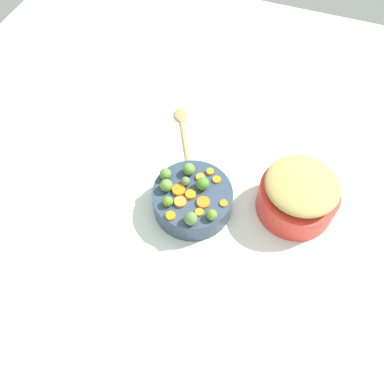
# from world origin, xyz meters

# --- Properties ---
(tabletop) EXTENTS (2.40, 2.40, 0.02)m
(tabletop) POSITION_xyz_m (0.00, 0.00, 0.01)
(tabletop) COLOR silver
(tabletop) RESTS_ON ground
(serving_bowl_carrots) EXTENTS (0.25, 0.25, 0.08)m
(serving_bowl_carrots) POSITION_xyz_m (0.00, -0.04, 0.06)
(serving_bowl_carrots) COLOR #2D3D52
(serving_bowl_carrots) RESTS_ON tabletop
(metal_pot) EXTENTS (0.25, 0.25, 0.10)m
(metal_pot) POSITION_xyz_m (-0.11, 0.27, 0.07)
(metal_pot) COLOR red
(metal_pot) RESTS_ON tabletop
(stuffing_mound) EXTENTS (0.23, 0.23, 0.06)m
(stuffing_mound) POSITION_xyz_m (-0.11, 0.27, 0.15)
(stuffing_mound) COLOR tan
(stuffing_mound) RESTS_ON metal_pot
(carrot_slice_0) EXTENTS (0.03, 0.03, 0.01)m
(carrot_slice_0) POSITION_xyz_m (-0.07, 0.01, 0.11)
(carrot_slice_0) COLOR orange
(carrot_slice_0) RESTS_ON serving_bowl_carrots
(carrot_slice_1) EXTENTS (0.03, 0.03, 0.01)m
(carrot_slice_1) POSITION_xyz_m (0.01, 0.06, 0.11)
(carrot_slice_1) COLOR orange
(carrot_slice_1) RESTS_ON serving_bowl_carrots
(carrot_slice_2) EXTENTS (0.03, 0.03, 0.01)m
(carrot_slice_2) POSITION_xyz_m (0.06, 0.00, 0.11)
(carrot_slice_2) COLOR orange
(carrot_slice_2) RESTS_ON serving_bowl_carrots
(carrot_slice_3) EXTENTS (0.05, 0.05, 0.01)m
(carrot_slice_3) POSITION_xyz_m (0.01, -0.09, 0.11)
(carrot_slice_3) COLOR orange
(carrot_slice_3) RESTS_ON serving_bowl_carrots
(carrot_slice_4) EXTENTS (0.03, 0.03, 0.01)m
(carrot_slice_4) POSITION_xyz_m (-0.09, -0.02, 0.11)
(carrot_slice_4) COLOR orange
(carrot_slice_4) RESTS_ON serving_bowl_carrots
(carrot_slice_5) EXTENTS (0.06, 0.06, 0.01)m
(carrot_slice_5) POSITION_xyz_m (0.02, 0.00, 0.11)
(carrot_slice_5) COLOR orange
(carrot_slice_5) RESTS_ON serving_bowl_carrots
(carrot_slice_6) EXTENTS (0.05, 0.05, 0.01)m
(carrot_slice_6) POSITION_xyz_m (0.05, -0.07, 0.11)
(carrot_slice_6) COLOR orange
(carrot_slice_6) RESTS_ON serving_bowl_carrots
(carrot_slice_7) EXTENTS (0.04, 0.04, 0.01)m
(carrot_slice_7) POSITION_xyz_m (0.10, -0.08, 0.11)
(carrot_slice_7) COLOR orange
(carrot_slice_7) RESTS_ON serving_bowl_carrots
(carrot_slice_8) EXTENTS (0.04, 0.04, 0.01)m
(carrot_slice_8) POSITION_xyz_m (-0.06, -0.04, 0.11)
(carrot_slice_8) COLOR orange
(carrot_slice_8) RESTS_ON serving_bowl_carrots
(carrot_slice_9) EXTENTS (0.04, 0.04, 0.01)m
(carrot_slice_9) POSITION_xyz_m (0.01, -0.05, 0.11)
(carrot_slice_9) COLOR orange
(carrot_slice_9) RESTS_ON serving_bowl_carrots
(brussels_sprout_0) EXTENTS (0.04, 0.04, 0.04)m
(brussels_sprout_0) POSITION_xyz_m (0.10, -0.01, 0.12)
(brussels_sprout_0) COLOR #517337
(brussels_sprout_0) RESTS_ON serving_bowl_carrots
(brussels_sprout_1) EXTENTS (0.03, 0.03, 0.03)m
(brussels_sprout_1) POSITION_xyz_m (-0.02, -0.07, 0.12)
(brussels_sprout_1) COLOR #566B40
(brussels_sprout_1) RESTS_ON serving_bowl_carrots
(brussels_sprout_2) EXTENTS (0.04, 0.04, 0.04)m
(brussels_sprout_2) POSITION_xyz_m (-0.07, -0.08, 0.12)
(brussels_sprout_2) COLOR #588830
(brussels_sprout_2) RESTS_ON serving_bowl_carrots
(brussels_sprout_3) EXTENTS (0.03, 0.03, 0.03)m
(brussels_sprout_3) POSITION_xyz_m (0.06, 0.04, 0.12)
(brussels_sprout_3) COLOR #5B7928
(brussels_sprout_3) RESTS_ON serving_bowl_carrots
(brussels_sprout_4) EXTENTS (0.04, 0.04, 0.04)m
(brussels_sprout_4) POSITION_xyz_m (-0.02, -0.14, 0.12)
(brussels_sprout_4) COLOR #527E36
(brussels_sprout_4) RESTS_ON serving_bowl_carrots
(brussels_sprout_5) EXTENTS (0.04, 0.04, 0.04)m
(brussels_sprout_5) POSITION_xyz_m (0.01, -0.12, 0.12)
(brussels_sprout_5) COLOR olive
(brussels_sprout_5) RESTS_ON serving_bowl_carrots
(brussels_sprout_6) EXTENTS (0.04, 0.04, 0.04)m
(brussels_sprout_6) POSITION_xyz_m (-0.03, -0.02, 0.12)
(brussels_sprout_6) COLOR #447926
(brussels_sprout_6) RESTS_ON serving_bowl_carrots
(brussels_sprout_7) EXTENTS (0.03, 0.03, 0.03)m
(brussels_sprout_7) POSITION_xyz_m (0.06, -0.10, 0.12)
(brussels_sprout_7) COLOR #548424
(brussels_sprout_7) RESTS_ON serving_bowl_carrots
(wooden_spoon) EXTENTS (0.27, 0.16, 0.01)m
(wooden_spoon) POSITION_xyz_m (-0.32, -0.20, 0.03)
(wooden_spoon) COLOR #BC834D
(wooden_spoon) RESTS_ON tabletop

